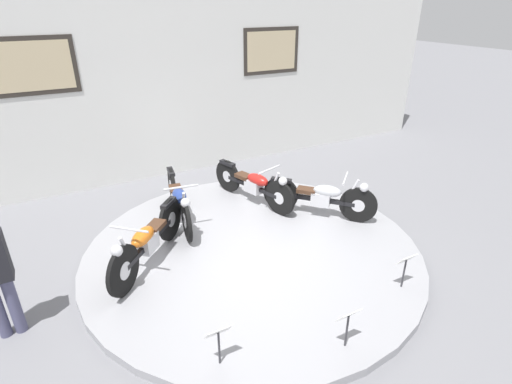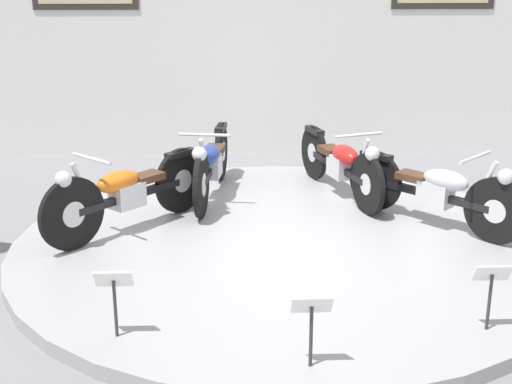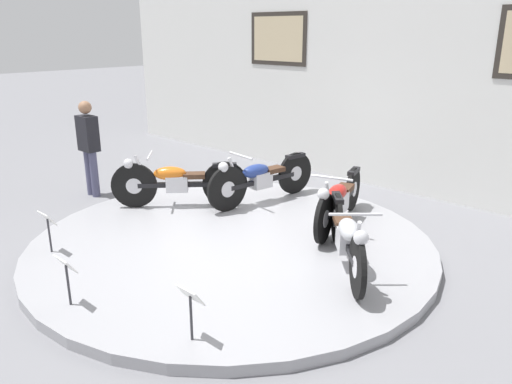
{
  "view_description": "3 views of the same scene",
  "coord_description": "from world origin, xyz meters",
  "px_view_note": "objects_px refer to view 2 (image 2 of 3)",
  "views": [
    {
      "loc": [
        -2.38,
        -4.57,
        3.57
      ],
      "look_at": [
        0.25,
        0.37,
        0.85
      ],
      "focal_mm": 28.0,
      "sensor_mm": 36.0,
      "label": 1
    },
    {
      "loc": [
        -0.5,
        -6.22,
        2.62
      ],
      "look_at": [
        -0.26,
        0.15,
        0.55
      ],
      "focal_mm": 50.0,
      "sensor_mm": 36.0,
      "label": 2
    },
    {
      "loc": [
        4.24,
        -4.08,
        2.66
      ],
      "look_at": [
        0.2,
        0.24,
        0.74
      ],
      "focal_mm": 35.0,
      "sensor_mm": 36.0,
      "label": 3
    }
  ],
  "objects_px": {
    "info_placard_front_centre": "(312,315)",
    "motorcycle_red": "(341,162)",
    "info_placard_front_right": "(491,282)",
    "motorcycle_orange": "(127,191)",
    "motorcycle_blue": "(211,162)",
    "info_placard_front_left": "(114,288)",
    "motorcycle_silver": "(436,189)"
  },
  "relations": [
    {
      "from": "info_placard_front_centre",
      "to": "motorcycle_red",
      "type": "bearing_deg",
      "value": 78.43
    },
    {
      "from": "info_placard_front_centre",
      "to": "info_placard_front_right",
      "type": "xyz_separation_m",
      "value": [
        1.31,
        0.43,
        0.0
      ]
    },
    {
      "from": "info_placard_front_centre",
      "to": "motorcycle_orange",
      "type": "bearing_deg",
      "value": 120.81
    },
    {
      "from": "motorcycle_blue",
      "to": "info_placard_front_left",
      "type": "bearing_deg",
      "value": -101.04
    },
    {
      "from": "motorcycle_silver",
      "to": "info_placard_front_left",
      "type": "distance_m",
      "value": 3.49
    },
    {
      "from": "motorcycle_orange",
      "to": "motorcycle_silver",
      "type": "bearing_deg",
      "value": -0.04
    },
    {
      "from": "motorcycle_silver",
      "to": "info_placard_front_centre",
      "type": "distance_m",
      "value": 2.92
    },
    {
      "from": "info_placard_front_right",
      "to": "motorcycle_orange",
      "type": "bearing_deg",
      "value": 143.52
    },
    {
      "from": "motorcycle_orange",
      "to": "info_placard_front_left",
      "type": "xyz_separation_m",
      "value": [
        0.19,
        -2.08,
        -0.03
      ]
    },
    {
      "from": "motorcycle_red",
      "to": "info_placard_front_centre",
      "type": "distance_m",
      "value": 3.58
    },
    {
      "from": "motorcycle_red",
      "to": "motorcycle_blue",
      "type": "bearing_deg",
      "value": 179.96
    },
    {
      "from": "motorcycle_silver",
      "to": "info_placard_front_left",
      "type": "relative_size",
      "value": 2.9
    },
    {
      "from": "motorcycle_blue",
      "to": "info_placard_front_left",
      "type": "relative_size",
      "value": 3.93
    },
    {
      "from": "info_placard_front_left",
      "to": "info_placard_front_centre",
      "type": "relative_size",
      "value": 1.0
    },
    {
      "from": "motorcycle_red",
      "to": "motorcycle_silver",
      "type": "xyz_separation_m",
      "value": [
        0.78,
        -1.0,
        -0.0
      ]
    },
    {
      "from": "info_placard_front_centre",
      "to": "info_placard_front_left",
      "type": "bearing_deg",
      "value": 161.64
    },
    {
      "from": "motorcycle_silver",
      "to": "info_placard_front_right",
      "type": "height_order",
      "value": "motorcycle_silver"
    },
    {
      "from": "motorcycle_orange",
      "to": "info_placard_front_centre",
      "type": "distance_m",
      "value": 2.92
    },
    {
      "from": "motorcycle_orange",
      "to": "info_placard_front_left",
      "type": "bearing_deg",
      "value": -84.84
    },
    {
      "from": "motorcycle_blue",
      "to": "info_placard_front_left",
      "type": "height_order",
      "value": "motorcycle_blue"
    },
    {
      "from": "motorcycle_red",
      "to": "info_placard_front_left",
      "type": "distance_m",
      "value": 3.68
    },
    {
      "from": "info_placard_front_left",
      "to": "motorcycle_red",
      "type": "bearing_deg",
      "value": 56.57
    },
    {
      "from": "motorcycle_silver",
      "to": "info_placard_front_right",
      "type": "distance_m",
      "value": 2.08
    },
    {
      "from": "info_placard_front_left",
      "to": "info_placard_front_centre",
      "type": "xyz_separation_m",
      "value": [
        1.31,
        -0.43,
        0.0
      ]
    },
    {
      "from": "info_placard_front_left",
      "to": "motorcycle_silver",
      "type": "bearing_deg",
      "value": 36.43
    },
    {
      "from": "motorcycle_orange",
      "to": "info_placard_front_right",
      "type": "relative_size",
      "value": 2.98
    },
    {
      "from": "motorcycle_red",
      "to": "info_placard_front_left",
      "type": "bearing_deg",
      "value": -123.43
    },
    {
      "from": "motorcycle_blue",
      "to": "motorcycle_silver",
      "type": "relative_size",
      "value": 1.36
    },
    {
      "from": "motorcycle_silver",
      "to": "info_placard_front_right",
      "type": "relative_size",
      "value": 2.9
    },
    {
      "from": "motorcycle_blue",
      "to": "motorcycle_silver",
      "type": "height_order",
      "value": "motorcycle_blue"
    },
    {
      "from": "motorcycle_orange",
      "to": "motorcycle_blue",
      "type": "relative_size",
      "value": 0.76
    },
    {
      "from": "motorcycle_red",
      "to": "info_placard_front_centre",
      "type": "xyz_separation_m",
      "value": [
        -0.72,
        -3.51,
        -0.02
      ]
    }
  ]
}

